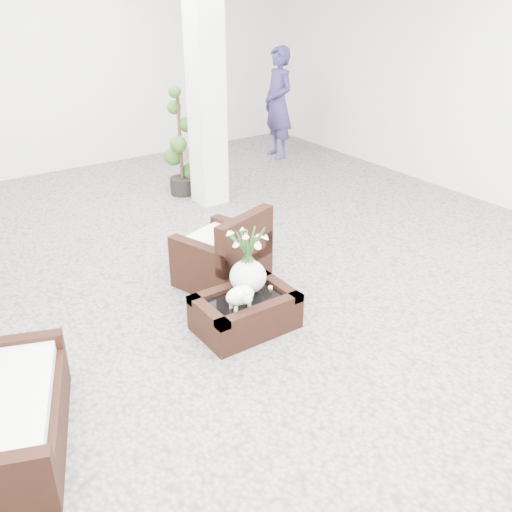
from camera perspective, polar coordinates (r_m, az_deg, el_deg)
ground at (r=5.63m, az=-0.58°, el=-5.28°), size 11.00×11.00×0.00m
column at (r=7.90m, az=-5.10°, el=17.50°), size 0.40×0.40×3.50m
coffee_table at (r=5.26m, az=-1.08°, el=-5.79°), size 0.90×0.60×0.31m
sheep_figurine at (r=5.00m, az=-1.62°, el=-4.18°), size 0.28×0.23×0.21m
planter_narcissus at (r=5.11m, az=-0.83°, el=0.33°), size 0.44×0.44×0.80m
tealight at (r=5.33m, az=1.46°, el=-3.16°), size 0.04×0.04×0.03m
armchair at (r=5.92m, az=-3.52°, el=0.96°), size 0.99×0.97×0.85m
loveseat at (r=4.28m, az=-23.61°, el=-13.57°), size 1.09×1.51×0.73m
topiary at (r=8.45m, az=-7.64°, el=11.26°), size 0.42×0.42×1.57m
shopper at (r=10.27m, az=2.25°, el=15.12°), size 0.53×0.74×1.91m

